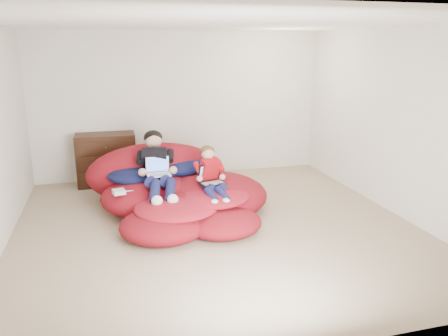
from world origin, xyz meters
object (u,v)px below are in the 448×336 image
laptop_black (211,178)px  older_boy (157,164)px  beanbag_pile (177,192)px  younger_boy (211,173)px  laptop_white (158,170)px  dresser (107,159)px

laptop_black → older_boy: bearing=149.9°
beanbag_pile → older_boy: 0.50m
beanbag_pile → younger_boy: 0.64m
older_boy → younger_boy: size_ratio=1.52×
younger_boy → laptop_white: bearing=159.1°
laptop_white → laptop_black: bearing=-21.7°
dresser → older_boy: (0.67, -1.50, 0.26)m
dresser → laptop_black: 2.32m
younger_boy → dresser: bearing=125.3°
dresser → laptop_black: size_ratio=2.58×
beanbag_pile → younger_boy: (0.40, -0.36, 0.34)m
laptop_white → laptop_black: (0.67, -0.27, -0.09)m
beanbag_pile → laptop_black: bearing=-43.2°
dresser → beanbag_pile: (0.93, -1.51, -0.16)m
older_boy → laptop_white: size_ratio=4.03×
beanbag_pile → older_boy: older_boy is taller
laptop_white → laptop_black: size_ratio=0.84×
beanbag_pile → older_boy: bearing=177.8°
dresser → laptop_black: (1.33, -1.89, 0.12)m
beanbag_pile → younger_boy: bearing=-42.3°
dresser → older_boy: older_boy is taller
laptop_black → beanbag_pile: bearing=136.8°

